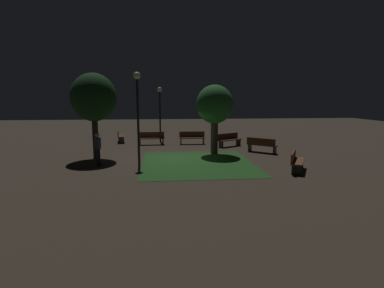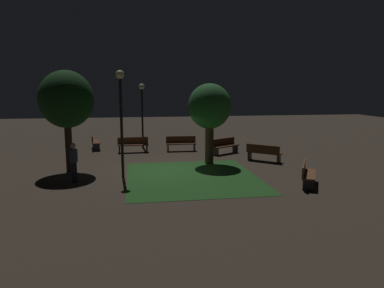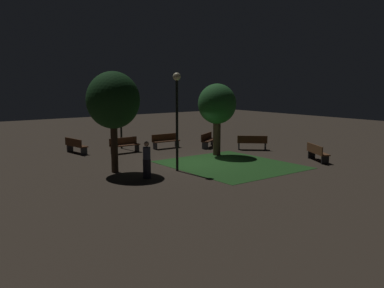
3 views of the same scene
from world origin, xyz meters
TOP-DOWN VIEW (x-y plane):
  - ground_plane at (0.00, 0.00)m, footprint 60.00×60.00m
  - grass_lawn at (-1.09, 1.40)m, footprint 5.52×6.34m
  - bench_near_trees at (-1.43, -4.99)m, footprint 1.81×0.53m
  - bench_lawn_edge at (1.43, -4.99)m, footprint 1.82×0.54m
  - bench_back_row at (-5.27, -1.25)m, footprint 1.66×1.56m
  - bench_front_right at (3.80, -6.48)m, footprint 0.72×1.85m
  - bench_path_side at (-3.83, -3.69)m, footprint 1.79×1.34m
  - bench_corner at (-5.33, 3.40)m, footprint 1.29×1.81m
  - tree_left_canopy at (4.28, -0.51)m, footprint 2.39×2.39m
  - tree_back_right at (-2.37, -1.16)m, footprint 2.13×2.13m
  - lamp_post_plaza_east at (1.85, 0.98)m, footprint 0.36×0.36m
  - lamp_post_path_center at (0.82, -6.53)m, footprint 0.36×0.36m
  - pedestrian at (3.76, 1.47)m, footprint 0.32×0.32m

SIDE VIEW (x-z plane):
  - ground_plane at x=0.00m, z-range 0.00..0.00m
  - grass_lawn at x=-1.09m, z-range 0.00..0.01m
  - bench_near_trees at x=-1.43m, z-range 0.04..0.92m
  - bench_lawn_edge at x=1.43m, z-range 0.04..0.92m
  - bench_back_row at x=-5.27m, z-range 0.04..0.92m
  - bench_front_right at x=3.80m, z-range 0.04..0.92m
  - bench_path_side at x=-3.83m, z-range 0.04..0.92m
  - bench_corner at x=-5.33m, z-range 0.04..0.92m
  - pedestrian at x=3.76m, z-range 0.05..1.66m
  - lamp_post_path_center at x=0.82m, z-range 0.77..4.81m
  - tree_back_right at x=-2.37m, z-range 0.82..4.83m
  - lamp_post_plaza_east at x=1.85m, z-range 0.81..5.33m
  - tree_left_canopy at x=4.28m, z-range 0.97..5.54m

